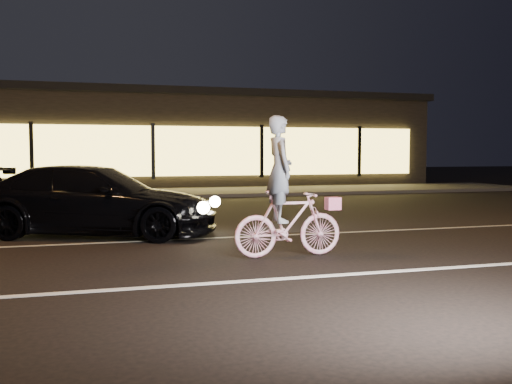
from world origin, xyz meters
name	(u,v)px	position (x,y,z in m)	size (l,w,h in m)	color
ground	(262,257)	(0.00, 0.00, 0.00)	(90.00, 90.00, 0.00)	black
lane_stripe_near	(297,278)	(0.00, -1.50, 0.00)	(60.00, 0.12, 0.01)	silver
lane_stripe_far	(230,237)	(0.00, 2.00, 0.00)	(60.00, 0.10, 0.01)	gray
sidewalk	(159,193)	(0.00, 13.00, 0.06)	(30.00, 4.00, 0.12)	#383533
storefront	(143,139)	(0.00, 18.97, 2.15)	(25.40, 8.42, 4.20)	black
cyclist	(286,207)	(0.35, -0.11, 0.74)	(1.66, 0.57, 2.09)	#E24675
sedan	(96,201)	(-2.34, 2.96, 0.65)	(4.87, 3.37, 1.31)	black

